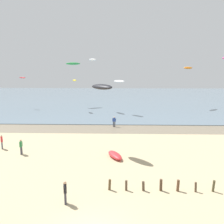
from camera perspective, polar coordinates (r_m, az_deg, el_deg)
wet_sand_strip at (r=38.62m, az=-0.63°, el=-3.96°), size 120.00×5.40×0.01m
sea at (r=75.70m, az=0.52°, el=3.19°), size 160.00×70.00×0.10m
person_mid_beach at (r=18.60m, az=-10.76°, el=-17.62°), size 0.30×0.56×1.71m
person_by_waterline at (r=29.34m, az=-20.25°, el=-7.45°), size 0.22×0.57×1.71m
person_left_flank at (r=39.84m, az=0.50°, el=-2.16°), size 0.57×0.24×1.71m
person_right_flank at (r=32.07m, az=-24.09°, el=-6.22°), size 0.36×0.51×1.71m
grounded_kite at (r=26.80m, az=0.68°, el=-9.94°), size 2.07×2.94×0.56m
kite_aloft_0 at (r=60.23m, az=17.16°, el=9.70°), size 3.18×3.21×0.66m
kite_aloft_2 at (r=54.64m, az=-4.52°, el=11.92°), size 2.52×3.08×0.64m
kite_aloft_4 at (r=61.35m, az=-8.97°, el=10.97°), size 3.74×2.72×0.76m
kite_aloft_5 at (r=53.77m, az=-8.65°, el=7.23°), size 1.46×2.22×0.42m
kite_aloft_6 at (r=27.13m, az=-2.38°, el=5.83°), size 3.11×3.26×0.74m
kite_aloft_7 at (r=50.07m, az=1.66°, el=7.10°), size 2.77×2.69×0.65m
kite_aloft_8 at (r=60.66m, az=-19.97°, el=7.46°), size 1.93×1.37×0.40m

